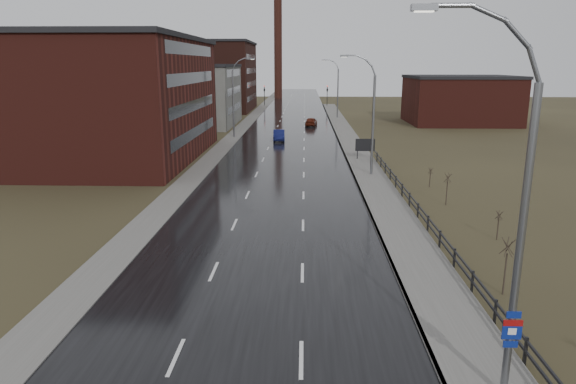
# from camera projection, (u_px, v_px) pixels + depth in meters

# --- Properties ---
(road) EXTENTS (14.00, 300.00, 0.06)m
(road) POSITION_uv_depth(u_px,v_px,m) (288.00, 140.00, 73.03)
(road) COLOR black
(road) RESTS_ON ground
(sidewalk_right) EXTENTS (3.20, 180.00, 0.18)m
(sidewalk_right) POSITION_uv_depth(u_px,v_px,m) (370.00, 177.00, 48.50)
(sidewalk_right) COLOR #595651
(sidewalk_right) RESTS_ON ground
(curb_right) EXTENTS (0.16, 180.00, 0.18)m
(curb_right) POSITION_uv_depth(u_px,v_px,m) (354.00, 177.00, 48.55)
(curb_right) COLOR slate
(curb_right) RESTS_ON ground
(sidewalk_left) EXTENTS (2.40, 260.00, 0.12)m
(sidewalk_left) POSITION_uv_depth(u_px,v_px,m) (231.00, 139.00, 73.28)
(sidewalk_left) COLOR #595651
(sidewalk_left) RESTS_ON ground
(warehouse_near) EXTENTS (22.44, 28.56, 13.50)m
(warehouse_near) POSITION_uv_depth(u_px,v_px,m) (97.00, 98.00, 57.52)
(warehouse_near) COLOR #471914
(warehouse_near) RESTS_ON ground
(warehouse_mid) EXTENTS (16.32, 20.40, 10.50)m
(warehouse_mid) POSITION_uv_depth(u_px,v_px,m) (189.00, 95.00, 89.78)
(warehouse_mid) COLOR slate
(warehouse_mid) RESTS_ON ground
(warehouse_far) EXTENTS (26.52, 24.48, 15.50)m
(warehouse_far) POSITION_uv_depth(u_px,v_px,m) (195.00, 76.00, 118.42)
(warehouse_far) COLOR #331611
(warehouse_far) RESTS_ON ground
(building_right) EXTENTS (18.36, 16.32, 8.50)m
(building_right) POSITION_uv_depth(u_px,v_px,m) (460.00, 100.00, 92.37)
(building_right) COLOR #471914
(building_right) RESTS_ON ground
(smokestack) EXTENTS (2.70, 2.70, 30.70)m
(smokestack) POSITION_uv_depth(u_px,v_px,m) (278.00, 47.00, 156.73)
(smokestack) COLOR #331611
(smokestack) RESTS_ON ground
(streetlight_main) EXTENTS (3.91, 0.29, 12.11)m
(streetlight_main) POSITION_uv_depth(u_px,v_px,m) (512.00, 219.00, 15.06)
(streetlight_main) COLOR slate
(streetlight_main) RESTS_ON ground
(streetlight_right_mid) EXTENTS (3.36, 0.28, 11.35)m
(streetlight_right_mid) POSITION_uv_depth(u_px,v_px,m) (370.00, 115.00, 48.08)
(streetlight_right_mid) COLOR slate
(streetlight_right_mid) RESTS_ON ground
(streetlight_left) EXTENTS (3.36, 0.28, 11.35)m
(streetlight_left) POSITION_uv_depth(u_px,v_px,m) (235.00, 97.00, 73.80)
(streetlight_left) COLOR slate
(streetlight_left) RESTS_ON ground
(streetlight_right_far) EXTENTS (3.36, 0.28, 11.35)m
(streetlight_right_far) POSITION_uv_depth(u_px,v_px,m) (336.00, 88.00, 100.44)
(streetlight_right_far) COLOR slate
(streetlight_right_far) RESTS_ON ground
(guardrail) EXTENTS (0.10, 53.05, 1.10)m
(guardrail) POSITION_uv_depth(u_px,v_px,m) (431.00, 225.00, 32.12)
(guardrail) COLOR black
(guardrail) RESTS_ON ground
(shrub_c) EXTENTS (0.65, 0.69, 2.76)m
(shrub_c) POSITION_uv_depth(u_px,v_px,m) (506.00, 265.00, 23.70)
(shrub_c) COLOR #382D23
(shrub_c) RESTS_ON ground
(shrub_d) EXTENTS (0.44, 0.46, 1.83)m
(shrub_d) POSITION_uv_depth(u_px,v_px,m) (498.00, 225.00, 31.29)
(shrub_d) COLOR #382D23
(shrub_d) RESTS_ON ground
(shrub_e) EXTENTS (0.59, 0.62, 2.48)m
(shrub_e) POSITION_uv_depth(u_px,v_px,m) (447.00, 188.00, 38.99)
(shrub_e) COLOR #382D23
(shrub_e) RESTS_ON ground
(shrub_f) EXTENTS (0.42, 0.44, 1.73)m
(shrub_f) POSITION_uv_depth(u_px,v_px,m) (430.00, 177.00, 44.70)
(shrub_f) COLOR #382D23
(shrub_f) RESTS_ON ground
(billboard) EXTENTS (2.16, 0.17, 2.44)m
(billboard) POSITION_uv_depth(u_px,v_px,m) (365.00, 146.00, 57.07)
(billboard) COLOR black
(billboard) RESTS_ON ground
(traffic_light_left) EXTENTS (0.58, 2.73, 5.30)m
(traffic_light_left) POSITION_uv_depth(u_px,v_px,m) (264.00, 88.00, 130.35)
(traffic_light_left) COLOR black
(traffic_light_left) RESTS_ON ground
(traffic_light_right) EXTENTS (0.58, 2.73, 5.30)m
(traffic_light_right) POSITION_uv_depth(u_px,v_px,m) (327.00, 88.00, 129.84)
(traffic_light_right) COLOR black
(traffic_light_right) RESTS_ON ground
(car_near) EXTENTS (1.80, 4.57, 1.48)m
(car_near) POSITION_uv_depth(u_px,v_px,m) (279.00, 135.00, 71.94)
(car_near) COLOR #0E1348
(car_near) RESTS_ON ground
(car_far) EXTENTS (2.32, 4.61, 1.51)m
(car_far) POSITION_uv_depth(u_px,v_px,m) (311.00, 122.00, 88.70)
(car_far) COLOR #50190D
(car_far) RESTS_ON ground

